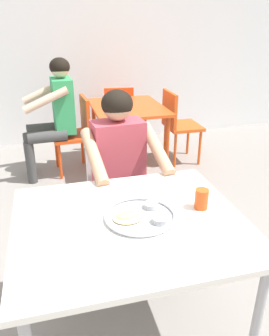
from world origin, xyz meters
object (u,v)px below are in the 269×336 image
object	(u,v)px
table_background_red	(128,113)
chair_red_right	(177,121)
chair_foreground	(115,183)
diner_foreground	(122,166)
chair_red_left	(77,129)
chair_red_far	(118,113)
drinking_cup	(202,198)
thali_tray	(140,216)
patron_background	(55,108)
table_foreground	(130,234)

from	to	relation	value
table_background_red	chair_red_right	xyz separation A→B (m)	(0.60, -0.00, -0.13)
chair_foreground	diner_foreground	xyz separation A→B (m)	(0.01, -0.22, 0.23)
chair_red_left	chair_red_right	distance (m)	1.17
diner_foreground	chair_red_far	distance (m)	2.26
diner_foreground	drinking_cup	bearing A→B (deg)	-69.79
diner_foreground	thali_tray	bearing A→B (deg)	-95.67
patron_background	chair_red_far	bearing A→B (deg)	37.25
chair_foreground	chair_red_far	distance (m)	2.04
chair_foreground	chair_red_far	world-z (taller)	chair_foreground
table_foreground	chair_foreground	distance (m)	0.93
patron_background	table_foreground	bearing A→B (deg)	-83.89
drinking_cup	diner_foreground	distance (m)	0.72
drinking_cup	patron_background	distance (m)	2.34
thali_tray	diner_foreground	distance (m)	0.69
chair_foreground	chair_red_left	distance (m)	1.40
table_foreground	patron_background	xyz separation A→B (m)	(-0.24, 2.27, 0.07)
thali_tray	chair_red_left	bearing A→B (deg)	92.04
table_background_red	chair_red_right	world-z (taller)	chair_red_right
diner_foreground	patron_background	size ratio (longest dim) A/B	0.96
table_foreground	table_background_red	size ratio (longest dim) A/B	1.12
chair_foreground	diner_foreground	distance (m)	0.32
drinking_cup	chair_red_left	distance (m)	2.34
chair_red_right	drinking_cup	bearing A→B (deg)	-108.85
chair_red_far	patron_background	world-z (taller)	patron_background
table_background_red	chair_red_far	size ratio (longest dim) A/B	1.17
drinking_cup	chair_red_right	world-z (taller)	drinking_cup
table_foreground	chair_red_left	bearing A→B (deg)	90.70
patron_background	thali_tray	bearing A→B (deg)	-82.53
chair_red_far	patron_background	size ratio (longest dim) A/B	0.66
drinking_cup	table_background_red	bearing A→B (deg)	85.57
chair_red_right	chair_red_far	distance (m)	0.84
drinking_cup	chair_red_far	bearing A→B (deg)	86.03
chair_red_left	chair_red_right	xyz separation A→B (m)	(1.17, -0.02, 0.01)
chair_foreground	table_background_red	size ratio (longest dim) A/B	0.87
table_background_red	drinking_cup	bearing A→B (deg)	-94.43
table_foreground	chair_foreground	xyz separation A→B (m)	(0.11, 0.91, -0.19)
chair_red_right	chair_red_far	world-z (taller)	chair_red_right
chair_red_far	patron_background	xyz separation A→B (m)	(-0.81, -0.62, 0.26)
chair_foreground	patron_background	world-z (taller)	patron_background
patron_background	diner_foreground	bearing A→B (deg)	-77.01
diner_foreground	chair_red_left	world-z (taller)	diner_foreground
table_background_red	chair_red_right	bearing A→B (deg)	-0.23
drinking_cup	thali_tray	bearing A→B (deg)	-177.79
table_foreground	table_background_red	bearing A→B (deg)	76.57
chair_foreground	table_background_red	distance (m)	1.45
thali_tray	chair_red_left	distance (m)	2.31
thali_tray	table_background_red	bearing A→B (deg)	77.83
table_foreground	drinking_cup	bearing A→B (deg)	2.89
patron_background	table_background_red	bearing A→B (deg)	0.36
table_foreground	chair_red_left	xyz separation A→B (m)	(-0.03, 2.30, -0.19)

